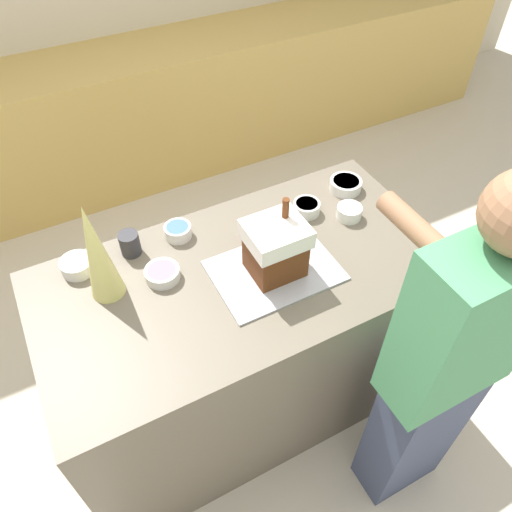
{
  "coord_description": "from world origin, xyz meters",
  "views": [
    {
      "loc": [
        -0.52,
        -1.09,
        2.25
      ],
      "look_at": [
        0.05,
        0.0,
        0.95
      ],
      "focal_mm": 35.0,
      "sensor_mm": 36.0,
      "label": 1
    }
  ],
  "objects_px": {
    "decorative_tree": "(96,252)",
    "candy_bowl_behind_tray": "(306,207)",
    "candy_bowl_near_tray_right": "(178,231)",
    "candy_bowl_near_tray_left": "(349,212)",
    "baking_tray": "(275,270)",
    "candy_bowl_far_right": "(346,184)",
    "gingerbread_house": "(276,248)",
    "candy_bowl_beside_tree": "(77,265)",
    "mug": "(130,244)",
    "candy_bowl_front_corner": "(162,273)",
    "person": "(443,370)"
  },
  "relations": [
    {
      "from": "candy_bowl_front_corner",
      "to": "gingerbread_house",
      "type": "bearing_deg",
      "value": -23.09
    },
    {
      "from": "baking_tray",
      "to": "candy_bowl_behind_tray",
      "type": "bearing_deg",
      "value": 39.28
    },
    {
      "from": "decorative_tree",
      "to": "mug",
      "type": "xyz_separation_m",
      "value": [
        0.13,
        0.14,
        -0.15
      ]
    },
    {
      "from": "candy_bowl_near_tray_left",
      "to": "baking_tray",
      "type": "bearing_deg",
      "value": -163.86
    },
    {
      "from": "decorative_tree",
      "to": "candy_bowl_near_tray_right",
      "type": "relative_size",
      "value": 3.75
    },
    {
      "from": "baking_tray",
      "to": "candy_bowl_front_corner",
      "type": "xyz_separation_m",
      "value": [
        -0.37,
        0.16,
        0.02
      ]
    },
    {
      "from": "candy_bowl_front_corner",
      "to": "candy_bowl_near_tray_left",
      "type": "distance_m",
      "value": 0.78
    },
    {
      "from": "gingerbread_house",
      "to": "candy_bowl_far_right",
      "type": "bearing_deg",
      "value": 28.65
    },
    {
      "from": "baking_tray",
      "to": "candy_bowl_far_right",
      "type": "xyz_separation_m",
      "value": [
        0.5,
        0.27,
        0.02
      ]
    },
    {
      "from": "mug",
      "to": "candy_bowl_behind_tray",
      "type": "bearing_deg",
      "value": -9.0
    },
    {
      "from": "person",
      "to": "candy_bowl_near_tray_left",
      "type": "bearing_deg",
      "value": 81.21
    },
    {
      "from": "decorative_tree",
      "to": "candy_bowl_front_corner",
      "type": "xyz_separation_m",
      "value": [
        0.19,
        -0.03,
        -0.17
      ]
    },
    {
      "from": "baking_tray",
      "to": "gingerbread_house",
      "type": "height_order",
      "value": "gingerbread_house"
    },
    {
      "from": "candy_bowl_beside_tree",
      "to": "mug",
      "type": "xyz_separation_m",
      "value": [
        0.2,
        -0.0,
        0.02
      ]
    },
    {
      "from": "baking_tray",
      "to": "gingerbread_house",
      "type": "distance_m",
      "value": 0.12
    },
    {
      "from": "candy_bowl_near_tray_right",
      "to": "candy_bowl_behind_tray",
      "type": "bearing_deg",
      "value": -12.42
    },
    {
      "from": "candy_bowl_front_corner",
      "to": "mug",
      "type": "bearing_deg",
      "value": 109.16
    },
    {
      "from": "gingerbread_house",
      "to": "decorative_tree",
      "type": "relative_size",
      "value": 0.74
    },
    {
      "from": "decorative_tree",
      "to": "gingerbread_house",
      "type": "bearing_deg",
      "value": -18.48
    },
    {
      "from": "candy_bowl_near_tray_right",
      "to": "person",
      "type": "xyz_separation_m",
      "value": [
        0.54,
        -0.92,
        -0.08
      ]
    },
    {
      "from": "decorative_tree",
      "to": "person",
      "type": "distance_m",
      "value": 1.18
    },
    {
      "from": "candy_bowl_near_tray_right",
      "to": "mug",
      "type": "xyz_separation_m",
      "value": [
        -0.19,
        -0.0,
        0.02
      ]
    },
    {
      "from": "candy_bowl_beside_tree",
      "to": "candy_bowl_behind_tray",
      "type": "relative_size",
      "value": 1.09
    },
    {
      "from": "candy_bowl_far_right",
      "to": "person",
      "type": "relative_size",
      "value": 0.08
    },
    {
      "from": "gingerbread_house",
      "to": "person",
      "type": "xyz_separation_m",
      "value": [
        0.3,
        -0.58,
        -0.18
      ]
    },
    {
      "from": "decorative_tree",
      "to": "candy_bowl_behind_tray",
      "type": "distance_m",
      "value": 0.85
    },
    {
      "from": "decorative_tree",
      "to": "candy_bowl_near_tray_left",
      "type": "xyz_separation_m",
      "value": [
        0.97,
        -0.07,
        -0.17
      ]
    },
    {
      "from": "gingerbread_house",
      "to": "candy_bowl_behind_tray",
      "type": "relative_size",
      "value": 2.67
    },
    {
      "from": "baking_tray",
      "to": "decorative_tree",
      "type": "height_order",
      "value": "decorative_tree"
    },
    {
      "from": "decorative_tree",
      "to": "candy_bowl_behind_tray",
      "type": "relative_size",
      "value": 3.61
    },
    {
      "from": "candy_bowl_near_tray_right",
      "to": "baking_tray",
      "type": "bearing_deg",
      "value": -54.0
    },
    {
      "from": "baking_tray",
      "to": "candy_bowl_near_tray_right",
      "type": "relative_size",
      "value": 4.24
    },
    {
      "from": "candy_bowl_near_tray_right",
      "to": "candy_bowl_near_tray_left",
      "type": "bearing_deg",
      "value": -18.37
    },
    {
      "from": "baking_tray",
      "to": "candy_bowl_near_tray_right",
      "type": "xyz_separation_m",
      "value": [
        -0.24,
        0.33,
        0.02
      ]
    },
    {
      "from": "gingerbread_house",
      "to": "candy_bowl_far_right",
      "type": "distance_m",
      "value": 0.58
    },
    {
      "from": "decorative_tree",
      "to": "candy_bowl_behind_tray",
      "type": "height_order",
      "value": "decorative_tree"
    },
    {
      "from": "baking_tray",
      "to": "person",
      "type": "height_order",
      "value": "person"
    },
    {
      "from": "candy_bowl_far_right",
      "to": "candy_bowl_near_tray_left",
      "type": "distance_m",
      "value": 0.18
    },
    {
      "from": "gingerbread_house",
      "to": "candy_bowl_beside_tree",
      "type": "distance_m",
      "value": 0.72
    },
    {
      "from": "candy_bowl_near_tray_right",
      "to": "candy_bowl_behind_tray",
      "type": "xyz_separation_m",
      "value": [
        0.51,
        -0.11,
        0.0
      ]
    },
    {
      "from": "baking_tray",
      "to": "candy_bowl_near_tray_left",
      "type": "relative_size",
      "value": 4.45
    },
    {
      "from": "gingerbread_house",
      "to": "person",
      "type": "bearing_deg",
      "value": -62.7
    },
    {
      "from": "baking_tray",
      "to": "decorative_tree",
      "type": "xyz_separation_m",
      "value": [
        -0.56,
        0.19,
        0.19
      ]
    },
    {
      "from": "candy_bowl_near_tray_right",
      "to": "candy_bowl_beside_tree",
      "type": "xyz_separation_m",
      "value": [
        -0.39,
        0.0,
        0.0
      ]
    },
    {
      "from": "candy_bowl_behind_tray",
      "to": "person",
      "type": "relative_size",
      "value": 0.07
    },
    {
      "from": "candy_bowl_near_tray_right",
      "to": "candy_bowl_front_corner",
      "type": "distance_m",
      "value": 0.22
    },
    {
      "from": "candy_bowl_far_right",
      "to": "candy_bowl_front_corner",
      "type": "xyz_separation_m",
      "value": [
        -0.87,
        -0.11,
        -0.0
      ]
    },
    {
      "from": "candy_bowl_far_right",
      "to": "candy_bowl_near_tray_left",
      "type": "bearing_deg",
      "value": -120.17
    },
    {
      "from": "candy_bowl_near_tray_left",
      "to": "candy_bowl_behind_tray",
      "type": "height_order",
      "value": "candy_bowl_near_tray_left"
    },
    {
      "from": "mug",
      "to": "candy_bowl_far_right",
      "type": "bearing_deg",
      "value": -3.73
    }
  ]
}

